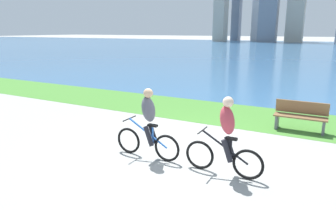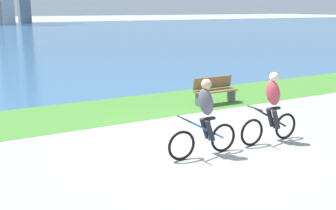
# 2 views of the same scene
# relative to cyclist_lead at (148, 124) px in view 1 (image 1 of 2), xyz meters

# --- Properties ---
(ground_plane) EXTENTS (300.00, 300.00, 0.00)m
(ground_plane) POSITION_rel_cyclist_lead_xyz_m (0.54, 1.07, -0.84)
(ground_plane) COLOR #9E9E99
(grass_strip_bayside) EXTENTS (120.00, 3.16, 0.01)m
(grass_strip_bayside) POSITION_rel_cyclist_lead_xyz_m (0.54, 4.70, -0.83)
(grass_strip_bayside) COLOR #478433
(grass_strip_bayside) RESTS_ON ground
(bay_water_surface) EXTENTS (300.00, 79.73, 0.00)m
(bay_water_surface) POSITION_rel_cyclist_lead_xyz_m (0.54, 46.15, -0.84)
(bay_water_surface) COLOR #386693
(bay_water_surface) RESTS_ON ground
(cyclist_lead) EXTENTS (1.72, 0.52, 1.69)m
(cyclist_lead) POSITION_rel_cyclist_lead_xyz_m (0.00, 0.00, 0.00)
(cyclist_lead) COLOR black
(cyclist_lead) RESTS_ON ground
(cyclist_trailing) EXTENTS (1.71, 0.52, 1.69)m
(cyclist_trailing) POSITION_rel_cyclist_lead_xyz_m (1.88, -0.01, -0.00)
(cyclist_trailing) COLOR black
(cyclist_trailing) RESTS_ON ground
(bench_near_path) EXTENTS (1.50, 0.47, 0.90)m
(bench_near_path) POSITION_rel_cyclist_lead_xyz_m (3.01, 3.86, -0.39)
(bench_near_path) COLOR brown
(bench_near_path) RESTS_ON ground
(city_skyline_far_shore) EXTENTS (36.00, 11.46, 24.25)m
(city_skyline_far_shore) POSITION_rel_cyclist_lead_xyz_m (-7.49, 77.26, 8.67)
(city_skyline_far_shore) COLOR #ADA899
(city_skyline_far_shore) RESTS_ON ground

